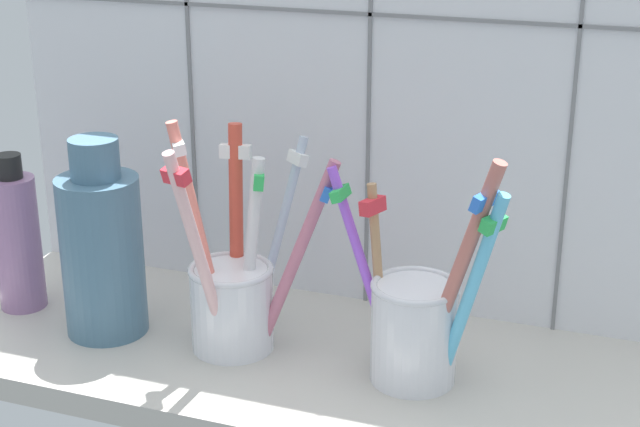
% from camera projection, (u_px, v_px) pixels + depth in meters
% --- Properties ---
extents(counter_slab, '(0.64, 0.22, 0.02)m').
position_uv_depth(counter_slab, '(323.00, 369.00, 0.76)').
color(counter_slab, '#BCB7AD').
rests_on(counter_slab, ground).
extents(tile_wall_back, '(0.64, 0.02, 0.45)m').
position_uv_depth(tile_wall_back, '(373.00, 64.00, 0.79)').
color(tile_wall_back, white).
rests_on(tile_wall_back, ground).
extents(toothbrush_cup_left, '(0.12, 0.13, 0.19)m').
position_uv_depth(toothbrush_cup_left, '(234.00, 289.00, 0.75)').
color(toothbrush_cup_left, white).
rests_on(toothbrush_cup_left, counter_slab).
extents(toothbrush_cup_right, '(0.14, 0.07, 0.18)m').
position_uv_depth(toothbrush_cup_right, '(416.00, 322.00, 0.71)').
color(toothbrush_cup_right, white).
rests_on(toothbrush_cup_right, counter_slab).
extents(ceramic_vase, '(0.07, 0.07, 0.16)m').
position_uv_depth(ceramic_vase, '(102.00, 249.00, 0.77)').
color(ceramic_vase, slate).
rests_on(ceramic_vase, counter_slab).
extents(soap_bottle, '(0.04, 0.04, 0.14)m').
position_uv_depth(soap_bottle, '(20.00, 238.00, 0.82)').
color(soap_bottle, '#9E71A0').
rests_on(soap_bottle, counter_slab).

